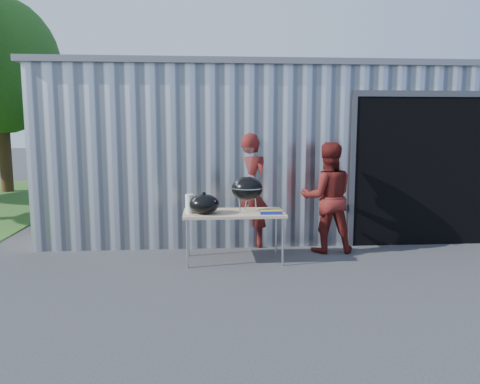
{
  "coord_description": "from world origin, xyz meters",
  "views": [
    {
      "loc": [
        -0.41,
        -5.9,
        2.01
      ],
      "look_at": [
        0.12,
        0.94,
        1.05
      ],
      "focal_mm": 35.0,
      "sensor_mm": 36.0,
      "label": 1
    }
  ],
  "objects": [
    {
      "name": "ground",
      "position": [
        0.0,
        0.0,
        0.0
      ],
      "size": [
        80.0,
        80.0,
        0.0
      ],
      "primitive_type": "plane",
      "color": "#333336"
    },
    {
      "name": "person_bystander",
      "position": [
        1.56,
        1.37,
        0.88
      ],
      "size": [
        0.88,
        0.7,
        1.77
      ],
      "primitive_type": "imported",
      "rotation": [
        0.0,
        0.0,
        3.1
      ],
      "color": "#5F1815",
      "rests_on": "ground"
    },
    {
      "name": "white_tub",
      "position": [
        -0.52,
        1.13,
        0.8
      ],
      "size": [
        0.2,
        0.15,
        0.1
      ],
      "primitive_type": "cube",
      "color": "white",
      "rests_on": "folding_table"
    },
    {
      "name": "grill_lid",
      "position": [
        -0.41,
        0.85,
        0.89
      ],
      "size": [
        0.44,
        0.44,
        0.32
      ],
      "color": "black",
      "rests_on": "folding_table"
    },
    {
      "name": "person_cook",
      "position": [
        0.35,
        1.81,
        0.96
      ],
      "size": [
        0.81,
        0.67,
        1.92
      ],
      "primitive_type": "imported",
      "rotation": [
        0.0,
        0.0,
        2.79
      ],
      "color": "#5F1815",
      "rests_on": "ground"
    },
    {
      "name": "paper_towels",
      "position": [
        -0.63,
        0.9,
        0.89
      ],
      "size": [
        0.12,
        0.12,
        0.28
      ],
      "primitive_type": "cylinder",
      "color": "white",
      "rests_on": "folding_table"
    },
    {
      "name": "foil_box",
      "position": [
        0.56,
        0.7,
        0.78
      ],
      "size": [
        0.32,
        0.05,
        0.06
      ],
      "color": "#172598",
      "rests_on": "folding_table"
    },
    {
      "name": "folding_table",
      "position": [
        0.03,
        0.95,
        0.71
      ],
      "size": [
        1.5,
        0.75,
        0.75
      ],
      "color": "tan",
      "rests_on": "ground"
    },
    {
      "name": "building",
      "position": [
        0.92,
        4.59,
        1.54
      ],
      "size": [
        8.2,
        6.2,
        3.1
      ],
      "color": "silver",
      "rests_on": "ground"
    },
    {
      "name": "kettle_grill",
      "position": [
        0.23,
        0.98,
        1.16
      ],
      "size": [
        0.48,
        0.48,
        0.95
      ],
      "color": "black",
      "rests_on": "folding_table"
    }
  ]
}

